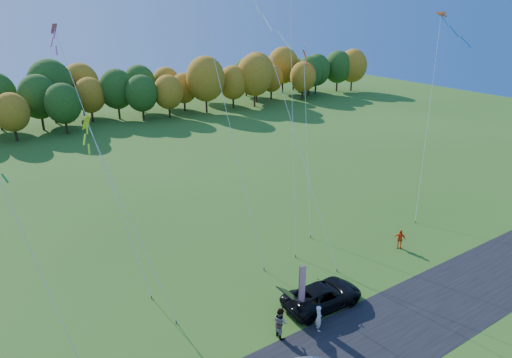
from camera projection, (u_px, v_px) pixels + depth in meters
ground at (309, 312)px, 28.43m from camera, size 160.00×160.00×0.00m
asphalt_strip at (356, 350)px, 25.32m from camera, size 90.00×6.00×0.01m
tree_line at (82, 127)px, 71.17m from camera, size 116.00×12.00×10.00m
black_suv at (323, 295)px, 28.83m from camera, size 5.46×2.68×1.49m
person_tailgate_a at (319, 318)px, 26.62m from camera, size 0.61×0.71×1.65m
person_tailgate_b at (280, 322)px, 26.08m from camera, size 0.78×0.97×1.88m
person_east at (400, 239)px, 35.68m from camera, size 0.83×0.98×1.57m
feather_flag at (301, 286)px, 27.20m from camera, size 0.49×0.08×3.69m
kite_delta_blue at (216, 66)px, 31.49m from camera, size 3.02×10.70×27.49m
kite_parafoil_orange at (291, 40)px, 34.89m from camera, size 8.02×11.29×31.15m
kite_delta_red at (288, 109)px, 33.31m from camera, size 2.36×11.27×19.96m
kite_parafoil_rainbow at (429, 114)px, 41.19m from camera, size 9.11×6.22×17.65m
kite_diamond_yellow at (132, 224)px, 26.60m from camera, size 3.13×5.61×12.44m
kite_diamond_green at (33, 257)px, 24.36m from camera, size 2.28×6.05×10.92m
kite_diamond_white at (307, 141)px, 37.72m from camera, size 3.63×6.05×15.34m
kite_diamond_pink at (103, 164)px, 29.13m from camera, size 2.62×7.97×17.15m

